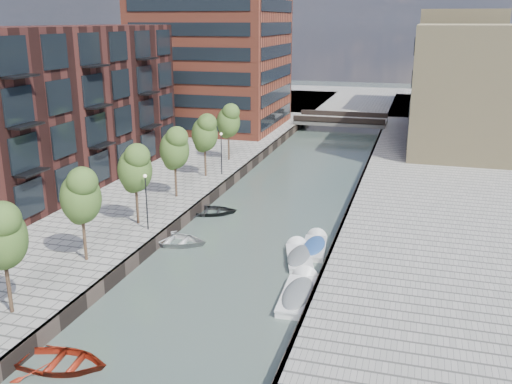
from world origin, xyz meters
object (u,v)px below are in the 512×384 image
at_px(tree_4, 174,147).
at_px(tree_6, 228,120).
at_px(tree_2, 80,194).
at_px(sloop_4, 209,214).
at_px(motorboat_1, 299,293).
at_px(tree_1, 1,234).
at_px(motorboat_4, 299,256).
at_px(tree_3, 135,167).
at_px(sloop_3, 173,244).
at_px(tree_5, 205,132).
at_px(sloop_2, 60,367).
at_px(motorboat_3, 315,246).
at_px(bridge, 341,121).
at_px(car, 425,140).

distance_m(tree_4, tree_6, 14.00).
distance_m(tree_2, sloop_4, 14.61).
bearing_deg(motorboat_1, tree_2, -176.93).
xyz_separation_m(tree_1, sloop_4, (3.29, 20.21, -5.31)).
bearing_deg(motorboat_1, motorboat_4, 102.31).
height_order(tree_3, motorboat_4, tree_3).
height_order(tree_3, sloop_3, tree_3).
relative_size(tree_1, tree_4, 1.00).
height_order(tree_5, sloop_4, tree_5).
distance_m(tree_6, motorboat_1, 30.89).
xyz_separation_m(sloop_3, sloop_4, (0.19, 7.02, 0.00)).
height_order(tree_5, sloop_3, tree_5).
height_order(tree_1, sloop_4, tree_1).
height_order(tree_4, tree_6, same).
bearing_deg(motorboat_1, tree_5, 123.81).
xyz_separation_m(tree_5, sloop_4, (3.29, -7.79, -5.31)).
relative_size(sloop_2, motorboat_4, 0.96).
relative_size(sloop_2, motorboat_1, 0.88).
distance_m(tree_5, sloop_3, 16.03).
bearing_deg(sloop_4, motorboat_1, -156.02).
xyz_separation_m(motorboat_1, motorboat_3, (-0.47, 7.44, -0.03)).
relative_size(tree_1, motorboat_1, 1.13).
xyz_separation_m(tree_6, motorboat_1, (13.58, -27.27, -5.10)).
bearing_deg(sloop_2, tree_4, 4.55).
distance_m(tree_3, motorboat_1, 15.80).
bearing_deg(tree_4, tree_2, -90.00).
height_order(tree_5, motorboat_1, tree_5).
bearing_deg(tree_1, tree_2, 90.00).
xyz_separation_m(tree_3, motorboat_4, (12.40, -0.87, -5.12)).
relative_size(bridge, tree_1, 2.18).
height_order(tree_3, tree_5, same).
distance_m(tree_4, sloop_4, 6.29).
height_order(tree_3, car, tree_3).
relative_size(tree_1, tree_5, 1.00).
xyz_separation_m(tree_4, tree_5, (0.00, 7.00, 0.00)).
bearing_deg(motorboat_4, tree_2, -153.67).
relative_size(tree_6, car, 1.59).
distance_m(tree_4, sloop_3, 9.94).
bearing_deg(sloop_4, sloop_2, 167.12).
bearing_deg(sloop_4, motorboat_3, -132.69).
bearing_deg(tree_3, tree_4, 90.00).
height_order(motorboat_1, car, car).
distance_m(sloop_3, motorboat_3, 10.20).
xyz_separation_m(tree_2, sloop_3, (3.10, 6.19, -5.31)).
xyz_separation_m(tree_1, tree_2, (0.00, 7.00, 0.00)).
distance_m(bridge, tree_5, 34.30).
distance_m(tree_6, car, 24.69).
bearing_deg(tree_6, sloop_2, -83.39).
distance_m(tree_1, motorboat_3, 20.69).
relative_size(bridge, sloop_2, 2.80).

